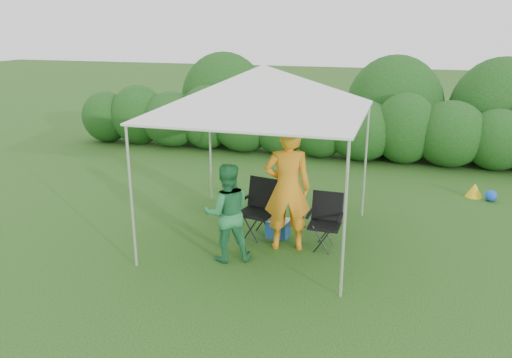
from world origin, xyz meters
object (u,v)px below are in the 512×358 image
(chair_left, at_px, (260,204))
(man, at_px, (287,188))
(woman, at_px, (227,213))
(chair_right, at_px, (326,217))
(cooler, at_px, (278,228))
(canopy, at_px, (263,89))

(chair_left, xyz_separation_m, man, (0.55, -0.36, 0.45))
(chair_left, bearing_deg, woman, -90.18)
(chair_right, bearing_deg, cooler, 171.53)
(man, distance_m, woman, 1.03)
(canopy, xyz_separation_m, chair_left, (-0.08, 0.11, -1.91))
(chair_right, relative_size, chair_left, 0.90)
(chair_right, height_order, man, man)
(canopy, distance_m, man, 1.56)
(chair_right, height_order, chair_left, chair_left)
(chair_left, relative_size, woman, 0.65)
(chair_right, bearing_deg, chair_left, 174.80)
(cooler, bearing_deg, canopy, -146.36)
(chair_right, distance_m, woman, 1.62)
(canopy, height_order, chair_right, canopy)
(canopy, xyz_separation_m, man, (0.47, -0.26, -1.47))
(woman, xyz_separation_m, cooler, (0.52, 1.02, -0.59))
(canopy, distance_m, chair_right, 2.23)
(woman, bearing_deg, chair_right, -172.07)
(chair_right, xyz_separation_m, woman, (-1.34, -0.88, 0.25))
(chair_left, height_order, man, man)
(chair_left, xyz_separation_m, cooler, (0.31, 0.01, -0.39))
(canopy, xyz_separation_m, chair_right, (1.05, -0.01, -1.97))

